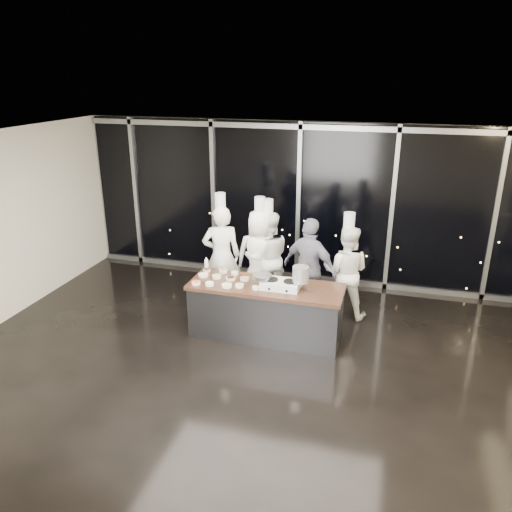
{
  "coord_description": "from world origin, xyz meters",
  "views": [
    {
      "loc": [
        1.85,
        -6.11,
        4.1
      ],
      "look_at": [
        -0.25,
        1.2,
        1.26
      ],
      "focal_mm": 35.0,
      "sensor_mm": 36.0,
      "label": 1
    }
  ],
  "objects_px": {
    "stock_pot": "(301,274)",
    "chef_right": "(346,271)",
    "guest": "(310,269)",
    "demo_counter": "(266,310)",
    "frying_pan": "(262,276)",
    "chef_center": "(267,257)",
    "stove": "(281,284)",
    "chef_far_left": "(222,255)",
    "chef_left": "(260,257)"
  },
  "relations": [
    {
      "from": "demo_counter",
      "to": "frying_pan",
      "type": "distance_m",
      "value": 0.62
    },
    {
      "from": "chef_center",
      "to": "guest",
      "type": "bearing_deg",
      "value": 133.41
    },
    {
      "from": "chef_far_left",
      "to": "chef_left",
      "type": "xyz_separation_m",
      "value": [
        0.65,
        0.26,
        -0.05
      ]
    },
    {
      "from": "stock_pot",
      "to": "chef_right",
      "type": "height_order",
      "value": "chef_right"
    },
    {
      "from": "stove",
      "to": "chef_left",
      "type": "height_order",
      "value": "chef_left"
    },
    {
      "from": "demo_counter",
      "to": "chef_left",
      "type": "relative_size",
      "value": 1.22
    },
    {
      "from": "frying_pan",
      "to": "stock_pot",
      "type": "xyz_separation_m",
      "value": [
        0.62,
        0.01,
        0.1
      ]
    },
    {
      "from": "stove",
      "to": "frying_pan",
      "type": "height_order",
      "value": "frying_pan"
    },
    {
      "from": "guest",
      "to": "chef_left",
      "type": "bearing_deg",
      "value": 6.25
    },
    {
      "from": "chef_far_left",
      "to": "frying_pan",
      "type": "bearing_deg",
      "value": 113.86
    },
    {
      "from": "demo_counter",
      "to": "chef_right",
      "type": "distance_m",
      "value": 1.62
    },
    {
      "from": "chef_right",
      "to": "demo_counter",
      "type": "bearing_deg",
      "value": 44.51
    },
    {
      "from": "frying_pan",
      "to": "stove",
      "type": "bearing_deg",
      "value": 0.29
    },
    {
      "from": "demo_counter",
      "to": "stock_pot",
      "type": "relative_size",
      "value": 9.88
    },
    {
      "from": "stove",
      "to": "guest",
      "type": "height_order",
      "value": "guest"
    },
    {
      "from": "stove",
      "to": "stock_pot",
      "type": "distance_m",
      "value": 0.37
    },
    {
      "from": "chef_left",
      "to": "chef_center",
      "type": "xyz_separation_m",
      "value": [
        0.13,
        0.07,
        -0.02
      ]
    },
    {
      "from": "frying_pan",
      "to": "chef_right",
      "type": "xyz_separation_m",
      "value": [
        1.2,
        1.13,
        -0.23
      ]
    },
    {
      "from": "chef_left",
      "to": "chef_right",
      "type": "height_order",
      "value": "chef_left"
    },
    {
      "from": "demo_counter",
      "to": "stove",
      "type": "height_order",
      "value": "stove"
    },
    {
      "from": "frying_pan",
      "to": "stock_pot",
      "type": "relative_size",
      "value": 2.12
    },
    {
      "from": "guest",
      "to": "demo_counter",
      "type": "bearing_deg",
      "value": 82.44
    },
    {
      "from": "demo_counter",
      "to": "chef_left",
      "type": "xyz_separation_m",
      "value": [
        -0.44,
        1.21,
        0.45
      ]
    },
    {
      "from": "stock_pot",
      "to": "chef_right",
      "type": "xyz_separation_m",
      "value": [
        0.58,
        1.12,
        -0.33
      ]
    },
    {
      "from": "stove",
      "to": "stock_pot",
      "type": "height_order",
      "value": "stock_pot"
    },
    {
      "from": "stove",
      "to": "chef_right",
      "type": "height_order",
      "value": "chef_right"
    },
    {
      "from": "chef_center",
      "to": "guest",
      "type": "xyz_separation_m",
      "value": [
        0.85,
        -0.37,
        0.01
      ]
    },
    {
      "from": "stove",
      "to": "chef_far_left",
      "type": "bearing_deg",
      "value": 143.17
    },
    {
      "from": "demo_counter",
      "to": "frying_pan",
      "type": "xyz_separation_m",
      "value": [
        -0.06,
        -0.05,
        0.61
      ]
    },
    {
      "from": "frying_pan",
      "to": "chef_left",
      "type": "bearing_deg",
      "value": 106.8
    },
    {
      "from": "stock_pot",
      "to": "chef_left",
      "type": "bearing_deg",
      "value": 128.84
    },
    {
      "from": "demo_counter",
      "to": "frying_pan",
      "type": "bearing_deg",
      "value": -139.7
    },
    {
      "from": "stock_pot",
      "to": "chef_center",
      "type": "relative_size",
      "value": 0.13
    },
    {
      "from": "guest",
      "to": "chef_right",
      "type": "relative_size",
      "value": 0.95
    },
    {
      "from": "stove",
      "to": "guest",
      "type": "xyz_separation_m",
      "value": [
        0.29,
        0.95,
        -0.07
      ]
    },
    {
      "from": "chef_far_left",
      "to": "stove",
      "type": "bearing_deg",
      "value": 121.31
    },
    {
      "from": "chef_right",
      "to": "chef_center",
      "type": "bearing_deg",
      "value": -6.4
    },
    {
      "from": "demo_counter",
      "to": "stock_pot",
      "type": "height_order",
      "value": "stock_pot"
    },
    {
      "from": "chef_left",
      "to": "chef_right",
      "type": "distance_m",
      "value": 1.59
    },
    {
      "from": "demo_counter",
      "to": "stock_pot",
      "type": "bearing_deg",
      "value": -3.66
    },
    {
      "from": "stock_pot",
      "to": "chef_right",
      "type": "relative_size",
      "value": 0.13
    },
    {
      "from": "chef_far_left",
      "to": "chef_center",
      "type": "xyz_separation_m",
      "value": [
        0.78,
        0.32,
        -0.07
      ]
    },
    {
      "from": "chef_center",
      "to": "guest",
      "type": "relative_size",
      "value": 1.1
    },
    {
      "from": "demo_counter",
      "to": "chef_center",
      "type": "xyz_separation_m",
      "value": [
        -0.31,
        1.27,
        0.43
      ]
    },
    {
      "from": "demo_counter",
      "to": "guest",
      "type": "distance_m",
      "value": 1.14
    },
    {
      "from": "stock_pot",
      "to": "chef_far_left",
      "type": "relative_size",
      "value": 0.12
    },
    {
      "from": "stove",
      "to": "guest",
      "type": "bearing_deg",
      "value": 72.95
    },
    {
      "from": "chef_far_left",
      "to": "guest",
      "type": "xyz_separation_m",
      "value": [
        1.63,
        -0.04,
        -0.06
      ]
    },
    {
      "from": "stove",
      "to": "chef_far_left",
      "type": "relative_size",
      "value": 0.28
    },
    {
      "from": "demo_counter",
      "to": "frying_pan",
      "type": "height_order",
      "value": "frying_pan"
    }
  ]
}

